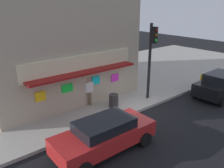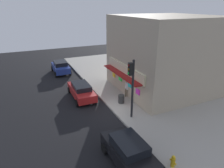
# 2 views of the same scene
# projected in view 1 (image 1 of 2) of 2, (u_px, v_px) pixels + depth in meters

# --- Properties ---
(ground_plane) EXTENTS (58.49, 58.49, 0.00)m
(ground_plane) POSITION_uv_depth(u_px,v_px,m) (139.00, 112.00, 13.45)
(ground_plane) COLOR black
(sidewalk) EXTENTS (38.99, 12.06, 0.17)m
(sidewalk) POSITION_uv_depth(u_px,v_px,m) (84.00, 84.00, 17.83)
(sidewalk) COLOR #A39E93
(sidewalk) RESTS_ON ground_plane
(corner_building) EXTENTS (9.24, 9.99, 7.52)m
(corner_building) POSITION_uv_depth(u_px,v_px,m) (45.00, 35.00, 15.91)
(corner_building) COLOR tan
(corner_building) RESTS_ON sidewalk
(traffic_light) EXTENTS (0.32, 0.58, 4.76)m
(traffic_light) POSITION_uv_depth(u_px,v_px,m) (151.00, 52.00, 14.02)
(traffic_light) COLOR black
(traffic_light) RESTS_ON sidewalk
(fire_hydrant) EXTENTS (0.48, 0.24, 0.73)m
(fire_hydrant) POSITION_uv_depth(u_px,v_px,m) (202.00, 78.00, 17.93)
(fire_hydrant) COLOR gold
(fire_hydrant) RESTS_ON sidewalk
(trash_can) EXTENTS (0.56, 0.56, 0.77)m
(trash_can) POSITION_uv_depth(u_px,v_px,m) (114.00, 100.00, 13.73)
(trash_can) COLOR #2D2D2D
(trash_can) RESTS_ON sidewalk
(pedestrian) EXTENTS (0.58, 0.42, 1.73)m
(pedestrian) POSITION_uv_depth(u_px,v_px,m) (89.00, 90.00, 13.78)
(pedestrian) COLOR brown
(pedestrian) RESTS_ON sidewalk
(potted_plant_by_doorway) EXTENTS (0.60, 0.60, 0.87)m
(potted_plant_by_doorway) POSITION_uv_depth(u_px,v_px,m) (51.00, 105.00, 12.87)
(potted_plant_by_doorway) COLOR brown
(potted_plant_by_doorway) RESTS_ON sidewalk
(parked_car_black) EXTENTS (4.07, 2.09, 1.64)m
(parked_car_black) POSITION_uv_depth(u_px,v_px,m) (220.00, 85.00, 15.49)
(parked_car_black) COLOR black
(parked_car_black) RESTS_ON ground_plane
(parked_car_red) EXTENTS (4.54, 2.02, 1.46)m
(parked_car_red) POSITION_uv_depth(u_px,v_px,m) (105.00, 134.00, 9.79)
(parked_car_red) COLOR #AD1E1E
(parked_car_red) RESTS_ON ground_plane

